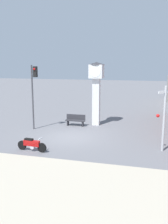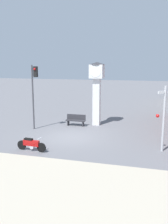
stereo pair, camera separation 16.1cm
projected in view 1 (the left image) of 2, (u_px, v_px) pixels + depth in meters
ground_plane at (71, 137)px, 17.36m from camera, size 120.00×120.00×0.00m
sidewalk_strip at (18, 184)px, 10.52m from camera, size 36.00×6.00×0.10m
motorcycle at (32, 144)px, 14.60m from camera, size 1.89×0.41×0.83m
clock_tower at (96, 84)px, 20.31m from camera, size 1.31×1.31×5.17m
traffic_light at (34, 86)px, 18.89m from camera, size 0.50×0.35×4.94m
railroad_crossing_signal at (164, 116)px, 14.28m from camera, size 0.90×0.82×3.83m
bench at (75, 120)px, 20.53m from camera, size 1.60×0.44×0.92m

